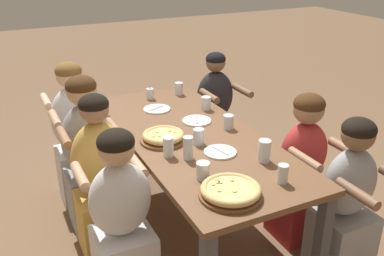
{
  "coord_description": "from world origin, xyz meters",
  "views": [
    {
      "loc": [
        2.44,
        -1.19,
        2.01
      ],
      "look_at": [
        0.0,
        0.0,
        0.83
      ],
      "focal_mm": 40.0,
      "sensor_mm": 36.0,
      "label": 1
    }
  ],
  "objects": [
    {
      "name": "diner_near_midright",
      "position": [
        0.42,
        -0.66,
        0.51
      ],
      "size": [
        0.51,
        0.4,
        1.11
      ],
      "rotation": [
        0.0,
        0.0,
        1.57
      ],
      "color": "silver",
      "rests_on": "ground"
    },
    {
      "name": "cocktail_glass_blue",
      "position": [
        -0.82,
        0.0,
        0.82
      ],
      "size": [
        0.07,
        0.07,
        0.11
      ],
      "color": "silver",
      "rests_on": "dining_table"
    },
    {
      "name": "diner_near_center",
      "position": [
        -0.03,
        -0.66,
        0.53
      ],
      "size": [
        0.51,
        0.4,
        1.16
      ],
      "rotation": [
        0.0,
        0.0,
        1.57
      ],
      "color": "gold",
      "rests_on": "ground"
    },
    {
      "name": "drinking_glass_h",
      "position": [
        0.31,
        -0.18,
        0.84
      ],
      "size": [
        0.06,
        0.06,
        0.15
      ],
      "color": "silver",
      "rests_on": "dining_table"
    },
    {
      "name": "drinking_glass_f",
      "position": [
        -0.39,
        0.31,
        0.82
      ],
      "size": [
        0.08,
        0.08,
        0.11
      ],
      "color": "silver",
      "rests_on": "dining_table"
    },
    {
      "name": "drinking_glass_c",
      "position": [
        0.8,
        0.17,
        0.82
      ],
      "size": [
        0.06,
        0.06,
        0.11
      ],
      "color": "silver",
      "rests_on": "dining_table"
    },
    {
      "name": "diner_far_midright",
      "position": [
        0.42,
        0.66,
        0.51
      ],
      "size": [
        0.51,
        0.4,
        1.11
      ],
      "rotation": [
        0.0,
        0.0,
        -1.57
      ],
      "color": "#B22D2D",
      "rests_on": "ground"
    },
    {
      "name": "dining_table",
      "position": [
        0.0,
        0.0,
        0.69
      ],
      "size": [
        2.03,
        0.87,
        0.78
      ],
      "color": "brown",
      "rests_on": "ground"
    },
    {
      "name": "pizza_board_main",
      "position": [
        0.01,
        -0.22,
        0.81
      ],
      "size": [
        0.32,
        0.32,
        0.06
      ],
      "color": "brown",
      "rests_on": "dining_table"
    },
    {
      "name": "ground_plane",
      "position": [
        0.0,
        0.0,
        0.0
      ],
      "size": [
        18.0,
        18.0,
        0.0
      ],
      "primitive_type": "plane",
      "color": "brown",
      "rests_on": "ground"
    },
    {
      "name": "pizza_board_second",
      "position": [
        0.8,
        -0.16,
        0.81
      ],
      "size": [
        0.34,
        0.34,
        0.06
      ],
      "color": "brown",
      "rests_on": "dining_table"
    },
    {
      "name": "drinking_glass_b",
      "position": [
        0.02,
        0.28,
        0.82
      ],
      "size": [
        0.08,
        0.08,
        0.1
      ],
      "color": "silver",
      "rests_on": "dining_table"
    },
    {
      "name": "empty_plate_a",
      "position": [
        -0.2,
        0.13,
        0.78
      ],
      "size": [
        0.22,
        0.22,
        0.02
      ],
      "color": "white",
      "rests_on": "dining_table"
    },
    {
      "name": "diner_far_right",
      "position": [
        0.85,
        0.66,
        0.5
      ],
      "size": [
        0.51,
        0.4,
        1.09
      ],
      "rotation": [
        0.0,
        0.0,
        -1.57
      ],
      "color": "#99999E",
      "rests_on": "ground"
    },
    {
      "name": "drinking_glass_d",
      "position": [
        0.15,
        -0.03,
        0.82
      ],
      "size": [
        0.07,
        0.07,
        0.11
      ],
      "color": "silver",
      "rests_on": "dining_table"
    },
    {
      "name": "diner_far_left",
      "position": [
        -0.86,
        0.66,
        0.5
      ],
      "size": [
        0.51,
        0.4,
        1.1
      ],
      "rotation": [
        0.0,
        0.0,
        -1.57
      ],
      "color": "#232328",
      "rests_on": "ground"
    },
    {
      "name": "drinking_glass_e",
      "position": [
        0.22,
        -0.27,
        0.83
      ],
      "size": [
        0.07,
        0.07,
        0.13
      ],
      "color": "silver",
      "rests_on": "dining_table"
    },
    {
      "name": "empty_plate_c",
      "position": [
        -0.55,
        -0.04,
        0.78
      ],
      "size": [
        0.22,
        0.22,
        0.02
      ],
      "color": "white",
      "rests_on": "dining_table"
    },
    {
      "name": "drinking_glass_i",
      "position": [
        0.54,
        0.22,
        0.84
      ],
      "size": [
        0.08,
        0.08,
        0.14
      ],
      "color": "silver",
      "rests_on": "dining_table"
    },
    {
      "name": "drinking_glass_g",
      "position": [
        -0.82,
        0.27,
        0.82
      ],
      "size": [
        0.07,
        0.07,
        0.11
      ],
      "color": "silver",
      "rests_on": "dining_table"
    },
    {
      "name": "diner_near_left",
      "position": [
        -0.8,
        -0.66,
        0.54
      ],
      "size": [
        0.51,
        0.4,
        1.18
      ],
      "rotation": [
        0.0,
        0.0,
        1.57
      ],
      "color": "silver",
      "rests_on": "ground"
    },
    {
      "name": "empty_plate_b",
      "position": [
        0.33,
        0.04,
        0.78
      ],
      "size": [
        0.21,
        0.21,
        0.02
      ],
      "color": "white",
      "rests_on": "dining_table"
    },
    {
      "name": "diner_near_midleft",
      "position": [
        -0.37,
        -0.66,
        0.55
      ],
      "size": [
        0.51,
        0.4,
        1.19
      ],
      "rotation": [
        0.0,
        0.0,
        1.57
      ],
      "color": "#99999E",
      "rests_on": "ground"
    },
    {
      "name": "drinking_glass_a",
      "position": [
        0.57,
        -0.21,
        0.82
      ],
      "size": [
        0.08,
        0.08,
        0.1
      ],
      "color": "silver",
      "rests_on": "dining_table"
    }
  ]
}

